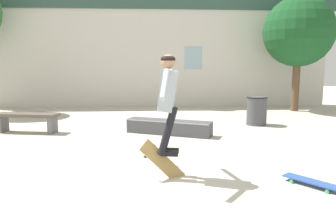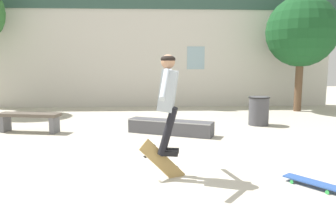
# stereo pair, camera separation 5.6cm
# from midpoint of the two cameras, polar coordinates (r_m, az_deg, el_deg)

# --- Properties ---
(ground_plane) EXTENTS (40.00, 40.00, 0.00)m
(ground_plane) POSITION_cam_midpoint_polar(r_m,az_deg,el_deg) (5.09, -2.71, -11.49)
(ground_plane) COLOR beige
(building_backdrop) EXTENTS (15.12, 0.52, 5.33)m
(building_backdrop) POSITION_cam_midpoint_polar(r_m,az_deg,el_deg) (13.44, -3.23, 10.64)
(building_backdrop) COLOR beige
(building_backdrop) RESTS_ON ground_plane
(tree_right) EXTENTS (2.51, 2.51, 4.14)m
(tree_right) POSITION_cam_midpoint_polar(r_m,az_deg,el_deg) (12.97, 21.68, 12.82)
(tree_right) COLOR brown
(tree_right) RESTS_ON ground_plane
(park_bench) EXTENTS (1.63, 0.69, 0.49)m
(park_bench) POSITION_cam_midpoint_polar(r_m,az_deg,el_deg) (9.02, -23.50, -1.09)
(park_bench) COLOR brown
(park_bench) RESTS_ON ground_plane
(skate_ledge) EXTENTS (2.13, 1.26, 0.35)m
(skate_ledge) POSITION_cam_midpoint_polar(r_m,az_deg,el_deg) (8.12, -0.05, -2.65)
(skate_ledge) COLOR #4C4C51
(skate_ledge) RESTS_ON ground_plane
(trash_bin) EXTENTS (0.60, 0.60, 0.81)m
(trash_bin) POSITION_cam_midpoint_polar(r_m,az_deg,el_deg) (9.65, 15.03, 0.34)
(trash_bin) COLOR #47474C
(trash_bin) RESTS_ON ground_plane
(skater) EXTENTS (0.36, 1.36, 1.51)m
(skater) POSITION_cam_midpoint_polar(r_m,az_deg,el_deg) (4.90, -0.31, 2.89)
(skater) COLOR #9EA8B2
(skateboard_flipping) EXTENTS (0.71, 0.26, 0.74)m
(skateboard_flipping) POSITION_cam_midpoint_polar(r_m,az_deg,el_deg) (5.04, -1.27, -8.73)
(skateboard_flipping) COLOR #AD894C
(skateboard_resting) EXTENTS (0.66, 0.77, 0.08)m
(skateboard_resting) POSITION_cam_midpoint_polar(r_m,az_deg,el_deg) (5.17, 23.53, -11.06)
(skateboard_resting) COLOR #2D519E
(skateboard_resting) RESTS_ON ground_plane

